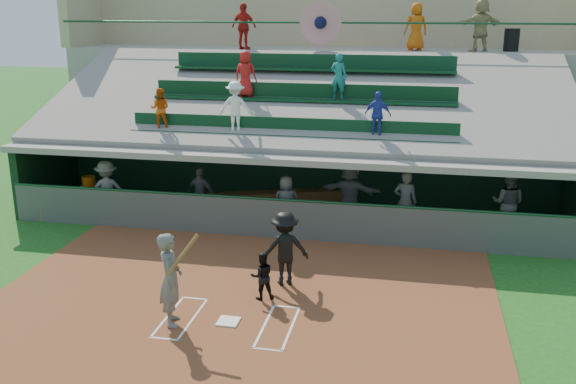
% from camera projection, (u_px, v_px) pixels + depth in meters
% --- Properties ---
extents(ground, '(100.00, 100.00, 0.00)m').
position_uv_depth(ground, '(228.00, 323.00, 13.01)').
color(ground, '#1A5317').
rests_on(ground, ground).
extents(dirt_slab, '(11.00, 9.00, 0.02)m').
position_uv_depth(dirt_slab, '(235.00, 311.00, 13.48)').
color(dirt_slab, brown).
rests_on(dirt_slab, ground).
extents(home_plate, '(0.43, 0.43, 0.03)m').
position_uv_depth(home_plate, '(228.00, 321.00, 13.00)').
color(home_plate, white).
rests_on(home_plate, dirt_slab).
extents(batters_box_chalk, '(2.65, 1.85, 0.01)m').
position_uv_depth(batters_box_chalk, '(228.00, 322.00, 13.00)').
color(batters_box_chalk, silver).
rests_on(batters_box_chalk, dirt_slab).
extents(dugout_floor, '(16.00, 3.50, 0.04)m').
position_uv_depth(dugout_floor, '(292.00, 218.00, 19.36)').
color(dugout_floor, gray).
rests_on(dugout_floor, ground).
extents(concourse_slab, '(20.00, 3.00, 4.60)m').
position_uv_depth(concourse_slab, '(325.00, 109.00, 25.07)').
color(concourse_slab, gray).
rests_on(concourse_slab, ground).
extents(grandstand, '(20.40, 10.40, 7.80)m').
position_uv_depth(grandstand, '(313.00, 123.00, 22.27)').
color(grandstand, '#505550').
rests_on(grandstand, ground).
extents(batter_at_plate, '(0.97, 0.83, 1.95)m').
position_uv_depth(batter_at_plate, '(171.00, 279.00, 12.69)').
color(batter_at_plate, '#565954').
rests_on(batter_at_plate, dirt_slab).
extents(catcher, '(0.63, 0.57, 1.06)m').
position_uv_depth(catcher, '(262.00, 276.00, 13.91)').
color(catcher, black).
rests_on(catcher, dirt_slab).
extents(home_umpire, '(1.27, 1.02, 1.73)m').
position_uv_depth(home_umpire, '(285.00, 248.00, 14.58)').
color(home_umpire, black).
rests_on(home_umpire, dirt_slab).
extents(dugout_bench, '(15.45, 6.28, 0.49)m').
position_uv_depth(dugout_bench, '(309.00, 197.00, 20.50)').
color(dugout_bench, olive).
rests_on(dugout_bench, dugout_floor).
extents(white_table, '(0.78, 0.59, 0.68)m').
position_uv_depth(white_table, '(90.00, 199.00, 20.00)').
color(white_table, white).
rests_on(white_table, dugout_floor).
extents(water_cooler, '(0.40, 0.40, 0.40)m').
position_uv_depth(water_cooler, '(89.00, 183.00, 19.80)').
color(water_cooler, '#D0640C').
rests_on(water_cooler, white_table).
extents(dugout_player_a, '(1.32, 1.07, 1.78)m').
position_uv_depth(dugout_player_a, '(107.00, 190.00, 19.00)').
color(dugout_player_a, '#60625D').
rests_on(dugout_player_a, dugout_floor).
extents(dugout_player_b, '(0.99, 0.61, 1.57)m').
position_uv_depth(dugout_player_b, '(201.00, 193.00, 19.06)').
color(dugout_player_b, '#575954').
rests_on(dugout_player_b, dugout_floor).
extents(dugout_player_c, '(0.85, 0.65, 1.56)m').
position_uv_depth(dugout_player_c, '(286.00, 202.00, 18.18)').
color(dugout_player_c, '#525550').
rests_on(dugout_player_c, dugout_floor).
extents(dugout_player_d, '(1.83, 0.81, 1.90)m').
position_uv_depth(dugout_player_d, '(350.00, 193.00, 18.47)').
color(dugout_player_d, '#5F625D').
rests_on(dugout_player_d, dugout_floor).
extents(dugout_player_e, '(0.69, 0.49, 1.76)m').
position_uv_depth(dugout_player_e, '(405.00, 202.00, 17.89)').
color(dugout_player_e, '#5B5E59').
rests_on(dugout_player_e, dugout_floor).
extents(dugout_player_f, '(1.05, 0.92, 1.82)m').
position_uv_depth(dugout_player_f, '(508.00, 203.00, 17.67)').
color(dugout_player_f, '#5D605A').
rests_on(dugout_player_f, dugout_floor).
extents(trash_bin, '(0.53, 0.53, 0.80)m').
position_uv_depth(trash_bin, '(512.00, 40.00, 22.90)').
color(trash_bin, black).
rests_on(trash_bin, concourse_slab).
extents(concourse_staff_a, '(1.06, 0.65, 1.68)m').
position_uv_depth(concourse_staff_a, '(244.00, 26.00, 23.60)').
color(concourse_staff_a, red).
rests_on(concourse_staff_a, concourse_slab).
extents(concourse_staff_b, '(0.93, 0.72, 1.69)m').
position_uv_depth(concourse_staff_b, '(416.00, 27.00, 23.20)').
color(concourse_staff_b, '#CE580C').
rests_on(concourse_staff_b, concourse_slab).
extents(concourse_staff_c, '(1.78, 1.19, 1.84)m').
position_uv_depth(concourse_staff_c, '(481.00, 25.00, 22.70)').
color(concourse_staff_c, tan).
rests_on(concourse_staff_c, concourse_slab).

